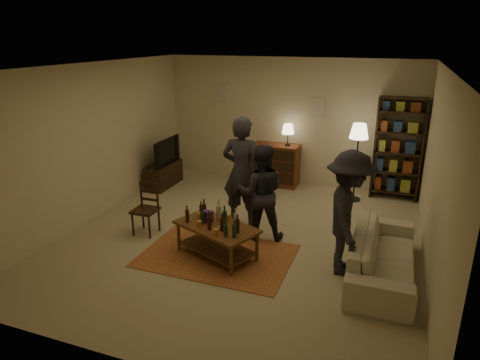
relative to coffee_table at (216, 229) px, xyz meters
The scene contains 13 objects.
floor 0.82m from the coffee_table, 79.53° to the left, with size 6.00×6.00×0.00m, color #C6B793.
room_shell 3.95m from the coffee_table, 98.10° to the left, with size 6.00×6.00×6.00m.
rug 0.43m from the coffee_table, 20.80° to the right, with size 2.20×1.50×0.01m, color #974021.
coffee_table is the anchor object (origin of this frame).
dining_chair 1.45m from the coffee_table, 165.69° to the left, with size 0.39×0.39×0.88m.
tv_stand 3.40m from the coffee_table, 132.99° to the left, with size 0.40×1.00×1.06m.
dresser 3.40m from the coffee_table, 91.10° to the left, with size 1.00×0.50×1.36m.
bookshelf 4.24m from the coffee_table, 55.61° to the left, with size 0.90×0.34×2.02m.
floor_lamp 3.57m from the coffee_table, 61.56° to the left, with size 0.36×0.36×1.54m.
sofa 2.35m from the coffee_table, ahead, with size 2.08×0.81×0.61m, color beige.
person_left 1.29m from the coffee_table, 91.85° to the left, with size 0.69×0.45×1.90m, color #28272F.
person_right 0.98m from the coffee_table, 62.77° to the left, with size 0.76×0.59×1.56m, color #25252C.
person_by_sofa 1.89m from the coffee_table, ahead, with size 1.12×0.64×1.73m, color #232229.
Camera 1 is at (2.17, -5.89, 3.14)m, focal length 32.00 mm.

